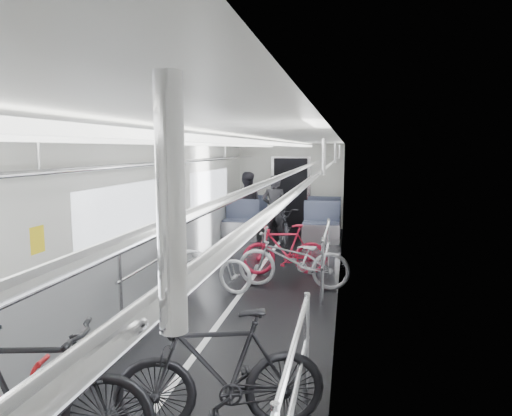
{
  "coord_description": "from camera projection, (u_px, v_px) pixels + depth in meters",
  "views": [
    {
      "loc": [
        1.61,
        -6.02,
        2.27
      ],
      "look_at": [
        0.0,
        1.95,
        1.21
      ],
      "focal_mm": 32.0,
      "sensor_mm": 36.0,
      "label": 1
    }
  ],
  "objects": [
    {
      "name": "bike_right_far",
      "position": [
        285.0,
        250.0,
        8.22
      ],
      "size": [
        1.59,
        0.77,
        0.92
      ],
      "primitive_type": "imported",
      "rotation": [
        0.0,
        0.0,
        -1.34
      ],
      "color": "#B4162E",
      "rests_on": "floor"
    },
    {
      "name": "person_standing",
      "position": [
        274.0,
        209.0,
        11.04
      ],
      "size": [
        0.64,
        0.46,
        1.64
      ],
      "primitive_type": "imported",
      "rotation": [
        0.0,
        0.0,
        3.26
      ],
      "color": "black",
      "rests_on": "floor"
    },
    {
      "name": "bike_left_far",
      "position": [
        205.0,
        264.0,
        7.33
      ],
      "size": [
        1.74,
        0.91,
        0.87
      ],
      "primitive_type": "imported",
      "rotation": [
        0.0,
        0.0,
        1.36
      ],
      "color": "silver",
      "rests_on": "floor"
    },
    {
      "name": "bike_aisle",
      "position": [
        284.0,
        225.0,
        11.05
      ],
      "size": [
        0.96,
        1.78,
        0.89
      ],
      "primitive_type": "imported",
      "rotation": [
        0.0,
        0.0,
        0.23
      ],
      "color": "black",
      "rests_on": "floor"
    },
    {
      "name": "bike_right_mid",
      "position": [
        293.0,
        259.0,
        7.43
      ],
      "size": [
        1.83,
        0.64,
        0.96
      ],
      "primitive_type": "imported",
      "rotation": [
        0.0,
        0.0,
        -1.57
      ],
      "color": "#9F9EA3",
      "rests_on": "floor"
    },
    {
      "name": "bike_left_mid",
      "position": [
        28.0,
        395.0,
        3.23
      ],
      "size": [
        1.86,
        0.9,
        1.08
      ],
      "primitive_type": "imported",
      "rotation": [
        0.0,
        0.0,
        1.8
      ],
      "color": "black",
      "rests_on": "floor"
    },
    {
      "name": "car_shell",
      "position": [
        254.0,
        214.0,
        8.04
      ],
      "size": [
        3.02,
        14.01,
        2.41
      ],
      "color": "black",
      "rests_on": "ground"
    },
    {
      "name": "bike_right_near",
      "position": [
        221.0,
        371.0,
        3.63
      ],
      "size": [
        1.75,
        0.96,
        1.01
      ],
      "primitive_type": "imported",
      "rotation": [
        0.0,
        0.0,
        -1.27
      ],
      "color": "black",
      "rests_on": "floor"
    },
    {
      "name": "person_seated",
      "position": [
        247.0,
        203.0,
        12.13
      ],
      "size": [
        0.84,
        0.66,
        1.67
      ],
      "primitive_type": "imported",
      "rotation": [
        0.0,
        0.0,
        3.18
      ],
      "color": "#28272D",
      "rests_on": "floor"
    }
  ]
}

